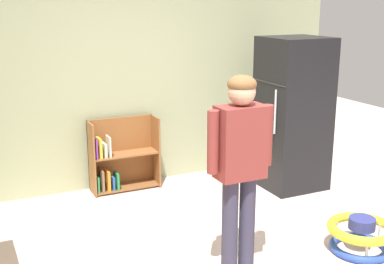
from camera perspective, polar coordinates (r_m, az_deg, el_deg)
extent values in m
cube|color=#A4AD82|center=(6.09, -5.95, 6.67)|extent=(5.20, 0.06, 2.70)
cube|color=black|center=(6.07, 11.24, 2.03)|extent=(0.70, 0.68, 1.78)
cylinder|color=silver|center=(5.71, 9.33, 2.23)|extent=(0.02, 0.02, 0.50)
cube|color=#333333|center=(5.79, 8.60, 5.50)|extent=(0.01, 0.67, 0.01)
cube|color=brown|center=(5.90, -11.20, -3.02)|extent=(0.02, 0.28, 0.85)
cube|color=brown|center=(6.12, -4.10, -2.12)|extent=(0.02, 0.28, 0.85)
cube|color=brown|center=(6.11, -7.96, -2.24)|extent=(0.80, 0.02, 0.85)
cube|color=brown|center=(6.12, -7.46, -6.10)|extent=(0.76, 0.24, 0.02)
cube|color=brown|center=(5.99, -7.59, -2.48)|extent=(0.76, 0.24, 0.02)
cube|color=#2F8A4B|center=(5.97, -10.62, -5.71)|extent=(0.02, 0.17, 0.19)
cube|color=purple|center=(5.84, -10.81, -1.80)|extent=(0.02, 0.17, 0.23)
cube|color=brown|center=(5.98, -10.11, -5.36)|extent=(0.03, 0.17, 0.25)
cube|color=gold|center=(5.85, -10.38, -1.76)|extent=(0.03, 0.17, 0.23)
cube|color=orange|center=(5.99, -9.48, -5.34)|extent=(0.03, 0.17, 0.24)
cube|color=silver|center=(5.87, -9.83, -2.00)|extent=(0.03, 0.17, 0.16)
cube|color=#2B59A6|center=(6.02, -8.96, -5.61)|extent=(0.02, 0.17, 0.16)
cube|color=beige|center=(5.88, -9.35, -1.59)|extent=(0.02, 0.17, 0.24)
cube|color=#288950|center=(6.03, -8.49, -5.39)|extent=(0.03, 0.17, 0.20)
cylinder|color=#37354A|center=(4.14, 4.26, -10.71)|extent=(0.13, 0.13, 0.83)
cylinder|color=#37354A|center=(4.22, 6.19, -10.28)|extent=(0.13, 0.13, 0.83)
cube|color=brown|center=(3.93, 5.47, -1.15)|extent=(0.38, 0.22, 0.58)
cylinder|color=brown|center=(3.81, 2.37, -1.16)|extent=(0.09, 0.09, 0.49)
cylinder|color=brown|center=(4.05, 8.41, -0.36)|extent=(0.09, 0.09, 0.49)
sphere|color=#D6AD89|center=(3.84, 5.61, 4.51)|extent=(0.21, 0.21, 0.21)
ellipsoid|color=brown|center=(3.83, 5.64, 5.38)|extent=(0.22, 0.22, 0.14)
torus|color=#2B4CB4|center=(4.90, 18.33, -12.21)|extent=(0.54, 0.54, 0.07)
torus|color=yellow|center=(4.82, 18.51, -10.25)|extent=(0.60, 0.60, 0.08)
cylinder|color=navy|center=(4.80, 18.56, -9.70)|extent=(0.23, 0.23, 0.10)
cylinder|color=silver|center=(5.01, 20.30, -10.63)|extent=(0.02, 0.02, 0.18)
cylinder|color=silver|center=(4.92, 15.92, -10.73)|extent=(0.02, 0.02, 0.18)
cylinder|color=silver|center=(4.67, 19.05, -12.41)|extent=(0.02, 0.02, 0.18)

